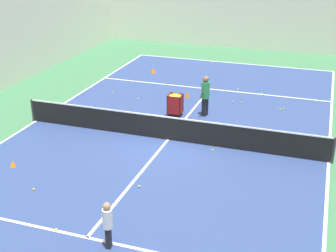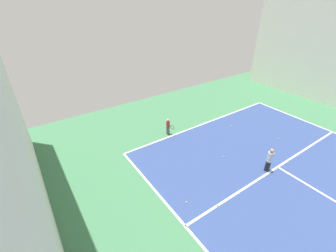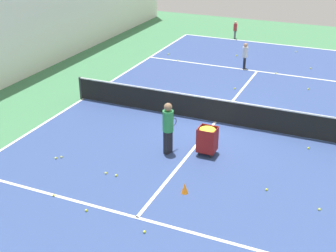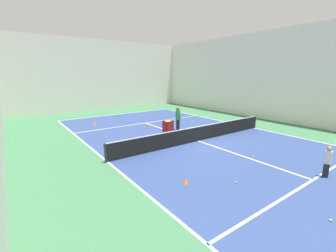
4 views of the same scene
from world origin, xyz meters
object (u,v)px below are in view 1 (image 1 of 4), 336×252
training_cone_0 (187,94)px  coach_at_net (205,93)px  tennis_net (168,128)px  ball_cart (175,101)px  child_midcourt (108,222)px  training_cone_1 (153,70)px

training_cone_0 → coach_at_net: bearing=-55.4°
tennis_net → training_cone_0: tennis_net is taller
ball_cart → coach_at_net: bearing=19.2°
tennis_net → ball_cart: bearing=101.9°
ball_cart → training_cone_0: ball_cart is taller
training_cone_0 → child_midcourt: bearing=-83.0°
training_cone_1 → tennis_net: bearing=-65.9°
coach_at_net → child_midcourt: bearing=15.9°
tennis_net → child_midcourt: 6.71m
tennis_net → training_cone_0: bearing=98.3°
ball_cart → child_midcourt: bearing=-82.3°
tennis_net → coach_at_net: size_ratio=6.79×
coach_at_net → training_cone_0: (-1.39, 2.02, -0.85)m
child_midcourt → training_cone_0: 11.70m
tennis_net → coach_at_net: (0.68, 2.92, 0.52)m
tennis_net → training_cone_1: bearing=114.1°
tennis_net → training_cone_0: 5.00m
training_cone_0 → training_cone_1: (-2.99, 3.38, -0.02)m
coach_at_net → child_midcourt: (0.03, -9.59, -0.27)m
child_midcourt → ball_cart: bearing=-7.1°
tennis_net → coach_at_net: bearing=76.9°
coach_at_net → ball_cart: bearing=-55.0°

